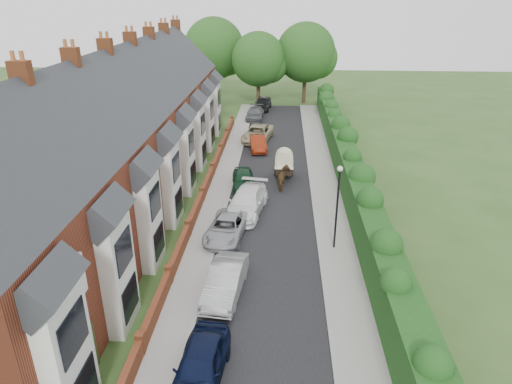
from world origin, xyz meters
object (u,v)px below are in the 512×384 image
car_navy (200,366)px  car_white (247,202)px  lamppost (338,197)px  car_grey (255,114)px  car_black (263,103)px  car_beige (258,133)px  horse (284,179)px  horse_cart (284,162)px  car_green (243,180)px  car_red (258,143)px  car_silver_b (227,228)px  car_silver_a (225,281)px

car_navy → car_white: 14.68m
lamppost → car_navy: size_ratio=1.15×
car_grey → car_black: car_black is taller
car_beige → horse: size_ratio=2.68×
car_beige → horse_cart: bearing=-64.7°
car_navy → horse: size_ratio=2.25×
car_green → car_black: bearing=82.7°
lamppost → car_black: 34.37m
car_red → horse: horse is taller
car_navy → car_green: bearing=94.1°
car_navy → car_silver_b: (-0.33, 11.23, -0.12)m
car_green → horse: bearing=-5.6°
car_red → car_white: bearing=-98.5°
car_green → car_beige: bearing=81.4°
car_beige → car_silver_b: bearing=-82.0°
car_silver_a → car_beige: car_silver_a is taller
lamppost → horse_cart: 11.36m
lamppost → car_beige: 21.61m
car_green → horse: size_ratio=2.07×
car_red → horse_cart: 7.46m
lamppost → car_navy: bearing=-120.7°
car_silver_b → car_grey: size_ratio=0.99×
car_silver_b → car_black: (0.69, 32.80, 0.16)m
car_navy → car_black: car_black is taller
car_silver_b → lamppost: bearing=-1.7°
car_silver_a → car_silver_b: 5.66m
horse → horse_cart: 2.21m
car_black → horse: bearing=-78.6°
car_silver_a → car_green: bearing=97.1°
lamppost → car_white: 7.47m
lamppost → car_red: lamppost is taller
car_green → car_black: 25.20m
car_black → horse_cart: 23.17m
car_white → horse_cart: size_ratio=1.62×
car_grey → horse_cart: bearing=-77.3°
car_beige → car_grey: car_beige is taller
car_green → horse: horse is taller
car_black → horse_cart: bearing=-78.0°
car_white → car_black: car_black is taller
car_white → horse_cart: bearing=77.8°
car_silver_a → car_beige: bearing=95.6°
car_navy → car_grey: (-0.33, 39.23, -0.08)m
car_silver_b → car_white: car_white is taller
car_silver_a → car_white: 9.08m
car_beige → lamppost: bearing=-64.5°
car_navy → horse: 19.14m
car_navy → car_black: 44.03m
car_green → horse_cart: bearing=29.0°
car_silver_a → car_white: (0.33, 9.07, 0.04)m
car_silver_a → car_silver_b: car_silver_a is taller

